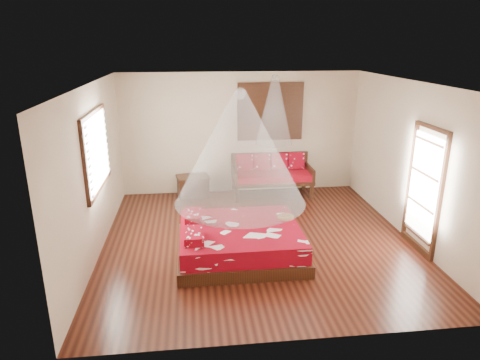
# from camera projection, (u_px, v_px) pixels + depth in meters

# --- Properties ---
(room) EXTENTS (5.54, 5.54, 2.84)m
(room) POSITION_uv_depth(u_px,v_px,m) (259.00, 166.00, 7.34)
(room) COLOR black
(room) RESTS_ON ground
(bed) EXTENTS (2.08, 1.88, 0.64)m
(bed) POSITION_uv_depth(u_px,v_px,m) (239.00, 241.00, 7.19)
(bed) COLOR black
(bed) RESTS_ON floor
(daybed) EXTENTS (1.83, 0.81, 0.95)m
(daybed) POSITION_uv_depth(u_px,v_px,m) (272.00, 173.00, 9.94)
(daybed) COLOR black
(daybed) RESTS_ON floor
(storage_chest) EXTENTS (0.79, 0.64, 0.49)m
(storage_chest) POSITION_uv_depth(u_px,v_px,m) (193.00, 186.00, 9.89)
(storage_chest) COLOR black
(storage_chest) RESTS_ON floor
(shutter_panel) EXTENTS (1.52, 0.06, 1.32)m
(shutter_panel) POSITION_uv_depth(u_px,v_px,m) (270.00, 112.00, 9.82)
(shutter_panel) COLOR black
(shutter_panel) RESTS_ON wall_back
(window_left) EXTENTS (0.10, 1.74, 1.34)m
(window_left) POSITION_uv_depth(u_px,v_px,m) (97.00, 151.00, 7.14)
(window_left) COLOR black
(window_left) RESTS_ON wall_left
(glazed_door) EXTENTS (0.08, 1.02, 2.16)m
(glazed_door) POSITION_uv_depth(u_px,v_px,m) (424.00, 190.00, 7.17)
(glazed_door) COLOR black
(glazed_door) RESTS_ON floor
(wine_tray) EXTENTS (0.29, 0.29, 0.23)m
(wine_tray) POSITION_uv_depth(u_px,v_px,m) (286.00, 214.00, 7.47)
(wine_tray) COLOR brown
(wine_tray) RESTS_ON bed
(mosquito_net_main) EXTENTS (2.12, 2.12, 1.80)m
(mosquito_net_main) POSITION_uv_depth(u_px,v_px,m) (240.00, 148.00, 6.69)
(mosquito_net_main) COLOR white
(mosquito_net_main) RESTS_ON ceiling
(mosquito_net_daybed) EXTENTS (0.81, 0.81, 1.50)m
(mosquito_net_daybed) POSITION_uv_depth(u_px,v_px,m) (274.00, 110.00, 9.35)
(mosquito_net_daybed) COLOR white
(mosquito_net_daybed) RESTS_ON ceiling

